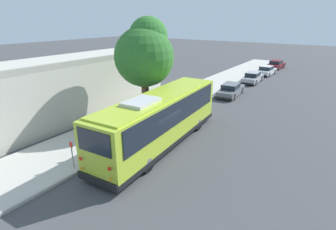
# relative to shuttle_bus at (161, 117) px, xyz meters

# --- Properties ---
(ground_plane) EXTENTS (160.00, 160.00, 0.00)m
(ground_plane) POSITION_rel_shuttle_bus_xyz_m (-0.93, -0.27, -1.82)
(ground_plane) COLOR #474749
(sidewalk_slab) EXTENTS (80.00, 4.47, 0.15)m
(sidewalk_slab) POSITION_rel_shuttle_bus_xyz_m (-0.93, 3.87, -1.74)
(sidewalk_slab) COLOR beige
(sidewalk_slab) RESTS_ON ground
(curb_strip) EXTENTS (80.00, 0.14, 0.15)m
(curb_strip) POSITION_rel_shuttle_bus_xyz_m (-0.93, 1.57, -1.74)
(curb_strip) COLOR #AAA69D
(curb_strip) RESTS_ON ground
(shuttle_bus) EXTENTS (11.25, 3.35, 3.38)m
(shuttle_bus) POSITION_rel_shuttle_bus_xyz_m (0.00, 0.00, 0.00)
(shuttle_bus) COLOR #ADC633
(shuttle_bus) RESTS_ON ground
(parked_sedan_gray) EXTENTS (4.80, 2.05, 1.26)m
(parked_sedan_gray) POSITION_rel_shuttle_bus_xyz_m (13.03, 0.56, -1.24)
(parked_sedan_gray) COLOR slate
(parked_sedan_gray) RESTS_ON ground
(parked_sedan_silver) EXTENTS (4.56, 1.80, 1.29)m
(parked_sedan_silver) POSITION_rel_shuttle_bus_xyz_m (20.17, 0.54, -1.22)
(parked_sedan_silver) COLOR #A8AAAF
(parked_sedan_silver) RESTS_ON ground
(parked_sedan_white) EXTENTS (4.29, 1.89, 1.26)m
(parked_sedan_white) POSITION_rel_shuttle_bus_xyz_m (25.84, 0.38, -1.24)
(parked_sedan_white) COLOR silver
(parked_sedan_white) RESTS_ON ground
(parked_sedan_maroon) EXTENTS (4.52, 2.03, 1.30)m
(parked_sedan_maroon) POSITION_rel_shuttle_bus_xyz_m (31.78, 0.46, -1.21)
(parked_sedan_maroon) COLOR maroon
(parked_sedan_maroon) RESTS_ON ground
(street_tree) EXTENTS (4.16, 4.16, 7.45)m
(street_tree) POSITION_rel_shuttle_bus_xyz_m (2.45, 3.06, 3.33)
(street_tree) COLOR brown
(street_tree) RESTS_ON sidewalk_slab
(sign_post_near) EXTENTS (0.06, 0.22, 1.44)m
(sign_post_near) POSITION_rel_shuttle_bus_xyz_m (-4.97, 2.00, -0.92)
(sign_post_near) COLOR gray
(sign_post_near) RESTS_ON sidewalk_slab
(sign_post_far) EXTENTS (0.06, 0.22, 1.65)m
(sign_post_far) POSITION_rel_shuttle_bus_xyz_m (-3.40, 2.00, -0.82)
(sign_post_far) COLOR gray
(sign_post_far) RESTS_ON sidewalk_slab
(building_backdrop) EXTENTS (24.21, 6.50, 4.73)m
(building_backdrop) POSITION_rel_shuttle_bus_xyz_m (-2.84, 9.91, 0.36)
(building_backdrop) COLOR beige
(building_backdrop) RESTS_ON ground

